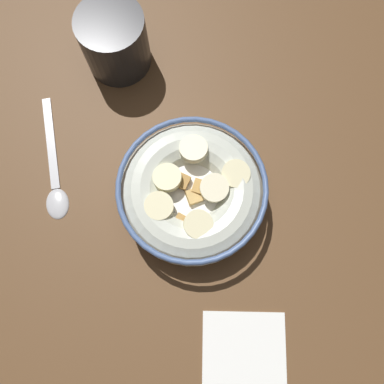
# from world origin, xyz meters

# --- Properties ---
(ground_plane) EXTENTS (1.03, 1.03, 0.02)m
(ground_plane) POSITION_xyz_m (0.00, 0.00, -0.01)
(ground_plane) COLOR brown
(cereal_bowl) EXTENTS (0.16, 0.16, 0.06)m
(cereal_bowl) POSITION_xyz_m (0.00, -0.00, 0.03)
(cereal_bowl) COLOR beige
(cereal_bowl) RESTS_ON ground_plane
(spoon) EXTENTS (0.15, 0.04, 0.01)m
(spoon) POSITION_xyz_m (0.07, 0.15, 0.00)
(spoon) COLOR #B7B7BC
(spoon) RESTS_ON ground_plane
(coffee_mug) EXTENTS (0.10, 0.08, 0.08)m
(coffee_mug) POSITION_xyz_m (0.20, 0.03, 0.04)
(coffee_mug) COLOR #262628
(coffee_mug) RESTS_ON ground_plane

